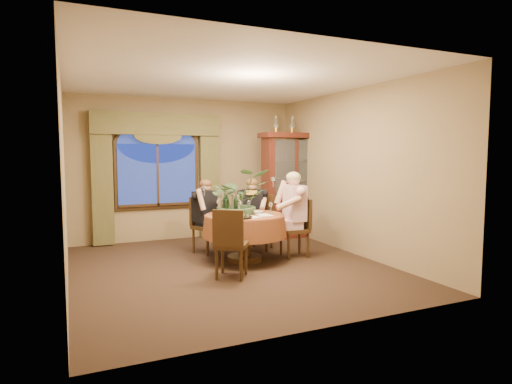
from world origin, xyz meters
name	(u,v)px	position (x,y,z in m)	size (l,w,h in m)	color
floor	(230,267)	(0.00, 0.00, 0.00)	(5.00, 5.00, 0.00)	black
wall_back	(187,169)	(0.00, 2.50, 1.40)	(4.50, 4.50, 0.00)	olive
wall_right	(354,172)	(2.25, 0.00, 1.40)	(5.00, 5.00, 0.00)	olive
ceiling	(229,79)	(0.00, 0.00, 2.80)	(5.00, 5.00, 0.00)	white
window	(158,175)	(-0.60, 2.43, 1.30)	(1.62, 0.10, 1.32)	navy
arched_transom	(157,135)	(-0.60, 2.43, 2.08)	(1.60, 0.06, 0.44)	navy
drapery_left	(102,183)	(-1.63, 2.38, 1.18)	(0.38, 0.14, 2.32)	#4D4B25
drapery_right	(209,180)	(0.43, 2.38, 1.18)	(0.38, 0.14, 2.32)	#4D4B25
swag_valance	(157,124)	(-0.60, 2.35, 2.28)	(2.45, 0.16, 0.42)	#4D4B25
dining_table	(245,237)	(0.35, 0.29, 0.38)	(1.35, 1.35, 0.75)	maroon
china_cabinet	(292,185)	(2.00, 1.75, 1.06)	(1.32, 0.52, 2.13)	#3C150F
oil_lamp_left	(276,124)	(1.63, 1.75, 2.30)	(0.11, 0.11, 0.34)	#A5722D
oil_lamp_center	(292,125)	(2.00, 1.75, 2.30)	(0.11, 0.11, 0.34)	#A5722D
oil_lamp_right	(308,125)	(2.37, 1.75, 2.30)	(0.11, 0.11, 0.34)	#A5722D
chair_right	(294,228)	(1.21, 0.20, 0.48)	(0.42, 0.42, 0.96)	black
chair_back_right	(260,223)	(0.91, 0.94, 0.48)	(0.42, 0.42, 0.96)	black
chair_back	(207,225)	(-0.03, 1.04, 0.48)	(0.42, 0.42, 0.96)	black
chair_front_left	(231,243)	(-0.16, -0.49, 0.48)	(0.42, 0.42, 0.96)	black
person_pink	(294,214)	(1.22, 0.22, 0.71)	(0.51, 0.47, 1.42)	beige
person_back	(205,216)	(-0.06, 1.10, 0.64)	(0.46, 0.42, 1.27)	black
person_scarf	(252,214)	(0.82, 1.05, 0.64)	(0.46, 0.42, 1.28)	black
stoneware_vase	(236,204)	(0.24, 0.39, 0.90)	(0.16, 0.16, 0.31)	#907C59
centerpiece_plant	(238,176)	(0.29, 0.40, 1.36)	(0.96, 1.06, 0.83)	#37502F
olive_bowl	(247,213)	(0.39, 0.27, 0.77)	(0.15, 0.15, 0.05)	#4E562C
cheese_platter	(240,217)	(0.14, -0.05, 0.76)	(0.38, 0.38, 0.02)	black
wine_bottle_0	(236,205)	(0.19, 0.25, 0.92)	(0.07, 0.07, 0.33)	black
wine_bottle_1	(220,205)	(-0.03, 0.36, 0.92)	(0.07, 0.07, 0.33)	tan
wine_bottle_2	(225,204)	(0.09, 0.46, 0.92)	(0.07, 0.07, 0.33)	black
wine_bottle_3	(227,205)	(0.04, 0.24, 0.92)	(0.07, 0.07, 0.33)	black
tasting_paper_0	(264,215)	(0.60, 0.08, 0.75)	(0.21, 0.30, 0.00)	white
tasting_paper_1	(256,212)	(0.63, 0.48, 0.75)	(0.21, 0.30, 0.00)	white
tasting_paper_2	(250,217)	(0.32, -0.01, 0.75)	(0.21, 0.30, 0.00)	white
wine_glass_person_pink	(271,208)	(0.80, 0.26, 0.84)	(0.07, 0.07, 0.18)	silver
wine_glass_person_back	(224,206)	(0.15, 0.69, 0.84)	(0.07, 0.07, 0.18)	silver
wine_glass_person_scarf	(249,205)	(0.59, 0.67, 0.84)	(0.07, 0.07, 0.18)	silver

